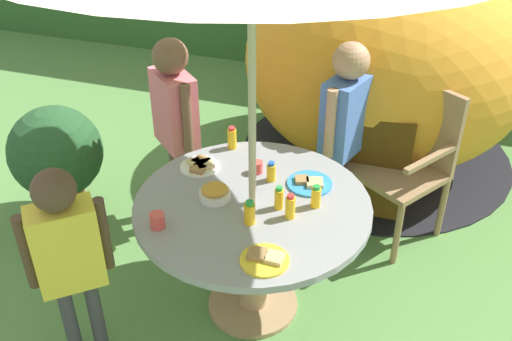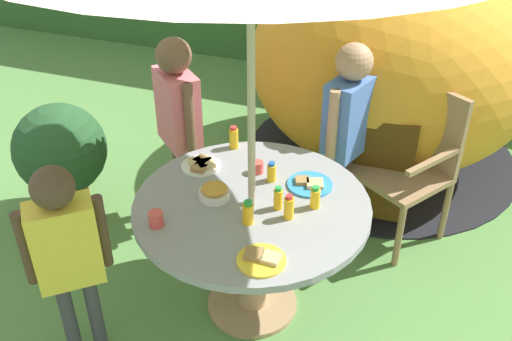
{
  "view_description": "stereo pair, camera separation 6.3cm",
  "coord_description": "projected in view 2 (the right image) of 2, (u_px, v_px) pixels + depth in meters",
  "views": [
    {
      "loc": [
        0.73,
        -2.19,
        2.42
      ],
      "look_at": [
        -0.02,
        0.13,
        0.81
      ],
      "focal_mm": 41.51,
      "sensor_mm": 36.0,
      "label": 1
    },
    {
      "loc": [
        0.79,
        -2.17,
        2.42
      ],
      "look_at": [
        -0.02,
        0.13,
        0.81
      ],
      "focal_mm": 41.51,
      "sensor_mm": 36.0,
      "label": 2
    }
  ],
  "objects": [
    {
      "name": "juice_bottle_far_left",
      "position": [
        248.0,
        213.0,
        2.72
      ],
      "size": [
        0.05,
        0.05,
        0.12
      ],
      "color": "yellow",
      "rests_on": "garden_table"
    },
    {
      "name": "child_in_pink_shirt",
      "position": [
        178.0,
        109.0,
        3.52
      ],
      "size": [
        0.36,
        0.35,
        1.23
      ],
      "rotation": [
        0.0,
        0.0,
        -0.73
      ],
      "color": "brown",
      "rests_on": "ground_plane"
    },
    {
      "name": "snack_bowl",
      "position": [
        214.0,
        192.0,
        2.89
      ],
      "size": [
        0.15,
        0.15,
        0.07
      ],
      "color": "white",
      "rests_on": "garden_table"
    },
    {
      "name": "potted_plant",
      "position": [
        61.0,
        153.0,
        3.72
      ],
      "size": [
        0.58,
        0.58,
        0.78
      ],
      "color": "brown",
      "rests_on": "ground_plane"
    },
    {
      "name": "wooden_chair",
      "position": [
        410.0,
        154.0,
        3.56
      ],
      "size": [
        0.69,
        0.68,
        0.96
      ],
      "rotation": [
        0.0,
        0.0,
        -0.59
      ],
      "color": "#93704C",
      "rests_on": "ground_plane"
    },
    {
      "name": "cup_far",
      "position": [
        258.0,
        167.0,
        3.08
      ],
      "size": [
        0.06,
        0.06,
        0.06
      ],
      "primitive_type": "cylinder",
      "color": "#E04C47",
      "rests_on": "garden_table"
    },
    {
      "name": "child_in_yellow_shirt",
      "position": [
        65.0,
        244.0,
        2.62
      ],
      "size": [
        0.32,
        0.31,
        1.11
      ],
      "rotation": [
        0.0,
        0.0,
        0.7
      ],
      "color": "#3F3F47",
      "rests_on": "ground_plane"
    },
    {
      "name": "juice_bottle_mid_left",
      "position": [
        272.0,
        172.0,
        3.01
      ],
      "size": [
        0.05,
        0.05,
        0.11
      ],
      "color": "yellow",
      "rests_on": "garden_table"
    },
    {
      "name": "child_in_blue_shirt",
      "position": [
        349.0,
        117.0,
        3.43
      ],
      "size": [
        0.27,
        0.4,
        1.24
      ],
      "rotation": [
        0.0,
        0.0,
        -1.89
      ],
      "color": "#3F3F47",
      "rests_on": "ground_plane"
    },
    {
      "name": "plate_near_left",
      "position": [
        201.0,
        165.0,
        3.14
      ],
      "size": [
        0.21,
        0.21,
        0.03
      ],
      "color": "white",
      "rests_on": "garden_table"
    },
    {
      "name": "dome_tent",
      "position": [
        391.0,
        63.0,
        4.15
      ],
      "size": [
        2.09,
        2.09,
        1.54
      ],
      "rotation": [
        0.0,
        0.0,
        0.02
      ],
      "color": "orange",
      "rests_on": "ground_plane"
    },
    {
      "name": "juice_bottle_near_right",
      "position": [
        234.0,
        138.0,
        3.27
      ],
      "size": [
        0.05,
        0.05,
        0.13
      ],
      "color": "yellow",
      "rests_on": "garden_table"
    },
    {
      "name": "ground_plane",
      "position": [
        252.0,
        306.0,
        3.27
      ],
      "size": [
        10.0,
        10.0,
        0.02
      ],
      "primitive_type": "cube",
      "color": "#548442"
    },
    {
      "name": "plate_center_front",
      "position": [
        310.0,
        184.0,
        2.99
      ],
      "size": [
        0.23,
        0.23,
        0.03
      ],
      "color": "#338CD8",
      "rests_on": "garden_table"
    },
    {
      "name": "garden_table",
      "position": [
        252.0,
        228.0,
        2.97
      ],
      "size": [
        1.16,
        1.16,
        0.7
      ],
      "color": "tan",
      "rests_on": "ground_plane"
    },
    {
      "name": "cup_near",
      "position": [
        156.0,
        219.0,
        2.71
      ],
      "size": [
        0.07,
        0.07,
        0.07
      ],
      "primitive_type": "cylinder",
      "color": "#E04C47",
      "rests_on": "garden_table"
    },
    {
      "name": "juice_bottle_front_edge",
      "position": [
        278.0,
        199.0,
        2.81
      ],
      "size": [
        0.04,
        0.04,
        0.12
      ],
      "color": "yellow",
      "rests_on": "garden_table"
    },
    {
      "name": "plate_mid_right",
      "position": [
        262.0,
        259.0,
        2.52
      ],
      "size": [
        0.21,
        0.21,
        0.03
      ],
      "color": "yellow",
      "rests_on": "garden_table"
    },
    {
      "name": "juice_bottle_center_back",
      "position": [
        315.0,
        198.0,
        2.82
      ],
      "size": [
        0.05,
        0.05,
        0.12
      ],
      "color": "yellow",
      "rests_on": "garden_table"
    },
    {
      "name": "juice_bottle_far_right",
      "position": [
        289.0,
        207.0,
        2.75
      ],
      "size": [
        0.05,
        0.05,
        0.13
      ],
      "color": "yellow",
      "rests_on": "garden_table"
    }
  ]
}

